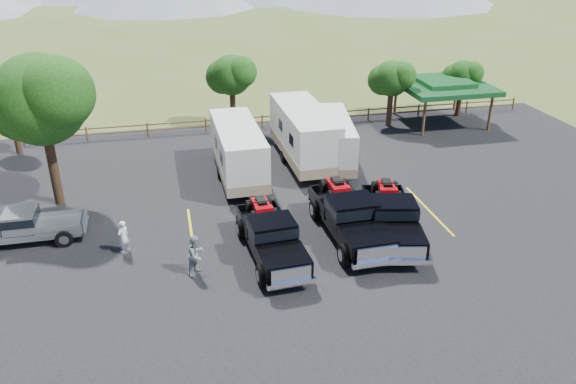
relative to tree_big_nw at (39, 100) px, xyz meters
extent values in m
plane|color=#475C27|center=(12.55, -9.03, -5.60)|extent=(320.00, 320.00, 0.00)
cube|color=black|center=(12.55, -6.03, -5.58)|extent=(44.00, 34.00, 0.04)
cube|color=gold|center=(6.55, -5.03, -5.55)|extent=(0.12, 5.50, 0.01)
cube|color=gold|center=(10.55, -5.03, -5.55)|extent=(0.12, 5.50, 0.01)
cube|color=gold|center=(14.55, -5.03, -5.55)|extent=(0.12, 5.50, 0.01)
cube|color=gold|center=(18.55, -5.03, -5.55)|extent=(0.12, 5.50, 0.01)
cylinder|color=black|center=(0.05, -0.03, -3.36)|extent=(0.48, 0.48, 4.48)
sphere|color=#133F0F|center=(0.05, -0.03, 0.00)|extent=(4.48, 4.48, 4.48)
sphere|color=#133F0F|center=(1.01, -0.83, 0.48)|extent=(3.52, 3.52, 3.52)
sphere|color=#133F0F|center=(-0.85, 0.68, -0.32)|extent=(3.84, 3.84, 3.84)
cylinder|color=black|center=(21.55, 7.97, -4.20)|extent=(0.39, 0.39, 2.80)
sphere|color=#133F0F|center=(21.55, 7.97, -2.10)|extent=(2.52, 2.52, 2.52)
sphere|color=#133F0F|center=(22.09, 7.52, -1.83)|extent=(1.98, 1.98, 1.98)
sphere|color=#133F0F|center=(21.04, 8.37, -2.28)|extent=(2.16, 2.16, 2.16)
cylinder|color=black|center=(27.55, 8.97, -4.34)|extent=(0.38, 0.38, 2.52)
sphere|color=#133F0F|center=(27.55, 8.97, -2.45)|extent=(2.24, 2.24, 2.24)
sphere|color=#133F0F|center=(28.03, 8.57, -2.21)|extent=(1.76, 1.76, 1.76)
sphere|color=#133F0F|center=(27.10, 9.33, -2.61)|extent=(1.92, 1.92, 1.92)
cylinder|color=black|center=(10.55, 9.97, -4.06)|extent=(0.41, 0.41, 3.08)
sphere|color=#133F0F|center=(10.55, 9.97, -1.75)|extent=(2.80, 2.80, 2.80)
sphere|color=#133F0F|center=(11.15, 9.47, -1.45)|extent=(2.20, 2.20, 2.20)
sphere|color=#133F0F|center=(9.99, 10.41, -1.95)|extent=(2.40, 2.40, 2.40)
cylinder|color=black|center=(-3.45, 7.97, -4.48)|extent=(0.36, 0.36, 2.24)
sphere|color=#133F0F|center=(-3.45, 7.97, -2.80)|extent=(2.10, 2.10, 2.10)
sphere|color=#133F0F|center=(-3.00, 7.60, -2.57)|extent=(1.65, 1.65, 1.65)
sphere|color=#133F0F|center=(-3.87, 8.30, -2.95)|extent=(1.80, 1.80, 1.80)
cylinder|color=brown|center=(-3.45, 9.47, -5.10)|extent=(0.12, 0.12, 1.00)
cylinder|color=brown|center=(0.55, 9.47, -5.10)|extent=(0.12, 0.12, 1.00)
cylinder|color=brown|center=(4.55, 9.47, -5.10)|extent=(0.12, 0.12, 1.00)
cylinder|color=brown|center=(8.55, 9.47, -5.10)|extent=(0.12, 0.12, 1.00)
cylinder|color=brown|center=(12.55, 9.47, -5.10)|extent=(0.12, 0.12, 1.00)
cylinder|color=brown|center=(16.55, 9.47, -5.10)|extent=(0.12, 0.12, 1.00)
cylinder|color=brown|center=(20.55, 9.47, -5.10)|extent=(0.12, 0.12, 1.00)
cylinder|color=brown|center=(24.55, 9.47, -5.10)|extent=(0.12, 0.12, 1.00)
cylinder|color=brown|center=(28.55, 9.47, -5.10)|extent=(0.12, 0.12, 1.00)
cylinder|color=brown|center=(32.55, 9.47, -5.10)|extent=(0.12, 0.12, 1.00)
cube|color=brown|center=(14.55, 9.47, -5.15)|extent=(36.00, 0.06, 0.08)
cube|color=brown|center=(14.55, 9.47, -4.75)|extent=(36.00, 0.06, 0.08)
cylinder|color=brown|center=(23.05, 5.47, -4.30)|extent=(0.20, 0.20, 2.60)
cylinder|color=brown|center=(23.05, 10.47, -4.30)|extent=(0.20, 0.20, 2.60)
cylinder|color=brown|center=(28.05, 5.47, -4.30)|extent=(0.20, 0.20, 2.60)
cylinder|color=brown|center=(28.05, 10.47, -4.30)|extent=(0.20, 0.20, 2.60)
cube|color=#164F23|center=(25.55, 7.97, -2.85)|extent=(6.20, 6.20, 0.35)
cube|color=#164F23|center=(25.55, 7.97, -2.55)|extent=(3.50, 3.50, 0.35)
cube|color=black|center=(9.87, -7.62, -4.92)|extent=(2.22, 5.85, 0.36)
cube|color=black|center=(10.00, -9.56, -4.55)|extent=(2.05, 1.94, 0.50)
cube|color=black|center=(9.88, -7.74, -4.20)|extent=(1.99, 1.69, 1.01)
cube|color=black|center=(9.88, -7.74, -4.04)|extent=(2.04, 1.75, 0.45)
cube|color=black|center=(9.76, -5.81, -4.64)|extent=(2.09, 2.54, 0.55)
cube|color=white|center=(10.06, -10.58, -4.60)|extent=(1.62, 0.18, 0.55)
cube|color=white|center=(10.07, -10.64, -4.98)|extent=(1.98, 0.31, 0.22)
cube|color=white|center=(9.68, -4.61, -4.98)|extent=(1.98, 0.29, 0.22)
cylinder|color=black|center=(9.05, -9.68, -5.10)|extent=(0.36, 0.93, 0.91)
cylinder|color=black|center=(10.95, -9.56, -5.10)|extent=(0.36, 0.93, 0.91)
cylinder|color=black|center=(8.80, -5.69, -5.10)|extent=(0.36, 0.93, 0.91)
cylinder|color=black|center=(10.69, -5.57, -5.10)|extent=(0.36, 0.93, 0.91)
cube|color=#94080D|center=(9.76, -5.81, -3.96)|extent=(0.79, 1.35, 0.35)
cube|color=black|center=(9.76, -5.81, -3.71)|extent=(0.45, 0.78, 0.18)
cube|color=#94080D|center=(9.79, -6.37, -3.86)|extent=(0.83, 0.40, 0.22)
cylinder|color=black|center=(9.79, -6.27, -3.51)|extent=(0.91, 0.12, 0.06)
cylinder|color=black|center=(9.34, -6.40, -4.17)|extent=(0.30, 0.58, 0.56)
cylinder|color=black|center=(10.24, -6.34, -4.17)|extent=(0.30, 0.58, 0.56)
cylinder|color=black|center=(9.27, -5.29, -4.17)|extent=(0.30, 0.58, 0.56)
cylinder|color=black|center=(10.17, -5.23, -4.17)|extent=(0.30, 0.58, 0.56)
cube|color=black|center=(13.72, -6.78, -4.87)|extent=(2.18, 6.29, 0.39)
cube|color=black|center=(13.78, -8.88, -4.46)|extent=(2.15, 2.03, 0.55)
cube|color=black|center=(13.72, -6.91, -4.08)|extent=(2.10, 1.76, 1.09)
cube|color=black|center=(13.72, -6.91, -3.91)|extent=(2.15, 1.83, 0.49)
cube|color=black|center=(13.67, -4.81, -4.57)|extent=(2.17, 2.68, 0.60)
cube|color=white|center=(13.81, -10.00, -4.52)|extent=(1.75, 0.13, 0.60)
cube|color=white|center=(13.81, -10.06, -4.93)|extent=(2.15, 0.25, 0.24)
cube|color=white|center=(13.63, -3.49, -4.93)|extent=(2.15, 0.23, 0.24)
cylinder|color=black|center=(12.75, -8.97, -5.06)|extent=(0.35, 0.99, 0.99)
cylinder|color=black|center=(14.81, -8.92, -5.06)|extent=(0.35, 0.99, 0.99)
cylinder|color=black|center=(12.64, -4.64, -5.06)|extent=(0.35, 0.99, 0.99)
cylinder|color=black|center=(14.69, -4.58, -5.06)|extent=(0.35, 0.99, 0.99)
cube|color=#94080D|center=(13.67, -4.81, -3.83)|extent=(0.80, 1.44, 0.38)
cube|color=black|center=(13.67, -4.81, -3.55)|extent=(0.46, 0.83, 0.20)
cube|color=#94080D|center=(13.69, -5.41, -3.72)|extent=(0.89, 0.41, 0.24)
cylinder|color=black|center=(13.68, -5.30, -3.33)|extent=(0.99, 0.09, 0.07)
cylinder|color=black|center=(13.19, -5.42, -4.05)|extent=(0.30, 0.62, 0.61)
cylinder|color=black|center=(14.18, -5.40, -4.05)|extent=(0.30, 0.62, 0.61)
cylinder|color=black|center=(13.16, -4.22, -4.05)|extent=(0.30, 0.62, 0.61)
cylinder|color=black|center=(14.15, -4.19, -4.05)|extent=(0.30, 0.62, 0.61)
cube|color=black|center=(15.64, -7.14, -4.90)|extent=(3.08, 6.19, 0.37)
cube|color=black|center=(15.23, -9.09, -4.52)|extent=(2.34, 2.24, 0.52)
cube|color=black|center=(15.61, -7.26, -4.15)|extent=(2.24, 1.99, 1.04)
cube|color=black|center=(15.61, -7.26, -4.00)|extent=(2.30, 2.06, 0.47)
cube|color=black|center=(16.02, -5.31, -4.62)|extent=(2.46, 2.85, 0.57)
cube|color=white|center=(15.01, -10.13, -4.57)|extent=(1.64, 0.42, 0.57)
cube|color=white|center=(15.00, -10.19, -4.96)|extent=(2.03, 0.60, 0.23)
cube|color=white|center=(16.28, -4.09, -4.96)|extent=(2.03, 0.58, 0.23)
cylinder|color=black|center=(14.26, -8.95, -5.09)|extent=(0.50, 0.98, 0.94)
cylinder|color=black|center=(16.18, -9.35, -5.09)|extent=(0.50, 0.98, 0.94)
cylinder|color=black|center=(15.10, -4.92, -5.09)|extent=(0.50, 0.98, 0.94)
cylinder|color=black|center=(17.02, -5.32, -5.09)|extent=(0.50, 0.98, 0.94)
cube|color=#94080D|center=(16.02, -5.31, -3.91)|extent=(0.99, 1.47, 0.36)
cube|color=black|center=(16.02, -5.31, -3.65)|extent=(0.57, 0.85, 0.19)
cube|color=#94080D|center=(15.90, -5.87, -3.81)|extent=(0.89, 0.53, 0.23)
cylinder|color=black|center=(15.93, -5.76, -3.45)|extent=(0.93, 0.25, 0.06)
cylinder|color=black|center=(15.45, -5.77, -4.12)|extent=(0.38, 0.62, 0.58)
cylinder|color=black|center=(16.36, -5.96, -4.12)|extent=(0.38, 0.62, 0.58)
cylinder|color=black|center=(15.68, -4.65, -4.12)|extent=(0.38, 0.62, 0.58)
cylinder|color=black|center=(16.60, -4.84, -4.12)|extent=(0.38, 0.62, 0.58)
cube|color=silver|center=(9.66, 1.06, -3.74)|extent=(2.38, 7.20, 2.58)
cube|color=gray|center=(9.66, 1.06, -4.74)|extent=(2.40, 7.24, 0.57)
cube|color=black|center=(8.53, -0.75, -3.48)|extent=(0.03, 0.86, 0.57)
cube|color=black|center=(10.84, -0.72, -3.48)|extent=(0.03, 0.86, 0.57)
cylinder|color=black|center=(8.58, 1.33, -5.22)|extent=(0.25, 0.67, 0.67)
cylinder|color=black|center=(10.74, 1.36, -5.22)|extent=(0.25, 0.67, 0.67)
cube|color=black|center=(9.72, -3.39, -5.08)|extent=(0.13, 1.72, 0.10)
cube|color=silver|center=(13.85, 2.56, -3.59)|extent=(2.62, 7.82, 2.80)
cube|color=gray|center=(13.85, 2.56, -4.68)|extent=(2.64, 7.86, 0.62)
cube|color=black|center=(12.62, 0.59, -3.31)|extent=(0.04, 0.93, 0.62)
cube|color=black|center=(15.13, 0.64, -3.31)|extent=(0.04, 0.93, 0.62)
cylinder|color=black|center=(12.67, 2.85, -5.19)|extent=(0.27, 0.73, 0.73)
cylinder|color=black|center=(15.01, 2.89, -5.19)|extent=(0.27, 0.73, 0.73)
cube|color=black|center=(13.93, -2.26, -5.04)|extent=(0.16, 1.87, 0.10)
cube|color=silver|center=(15.43, 1.93, -3.88)|extent=(3.19, 6.86, 2.38)
cube|color=gray|center=(15.43, 1.93, -4.81)|extent=(3.21, 6.90, 0.53)
cube|color=black|center=(14.10, 0.48, -3.65)|extent=(0.15, 0.78, 0.53)
cube|color=black|center=(16.20, 0.12, -3.65)|extent=(0.15, 0.78, 0.53)
cylinder|color=black|center=(14.49, 2.35, -5.25)|extent=(0.32, 0.64, 0.62)
cylinder|color=black|center=(16.45, 2.02, -5.25)|extent=(0.32, 0.64, 0.62)
cube|color=black|center=(14.74, -2.11, -5.12)|extent=(0.37, 1.58, 0.09)
cube|color=gray|center=(-0.82, -3.93, -5.01)|extent=(4.96, 1.63, 0.31)
cube|color=gray|center=(-0.93, -3.93, -4.38)|extent=(1.36, 1.64, 0.87)
cube|color=black|center=(-0.93, -3.93, -4.25)|extent=(1.42, 1.68, 0.39)
cube|color=gray|center=(0.74, -3.92, -4.77)|extent=(2.09, 1.68, 0.48)
cube|color=white|center=(1.78, -3.92, -5.06)|extent=(0.15, 1.70, 0.19)
cylinder|color=black|center=(0.89, -3.11, -5.17)|extent=(0.78, 0.26, 0.78)
cylinder|color=black|center=(0.90, -4.74, -5.17)|extent=(0.78, 0.26, 0.78)
imported|color=silver|center=(3.58, -5.87, -4.78)|extent=(0.67, 0.66, 1.55)
imported|color=gray|center=(6.58, -8.23, -4.67)|extent=(1.08, 1.09, 1.78)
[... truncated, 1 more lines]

